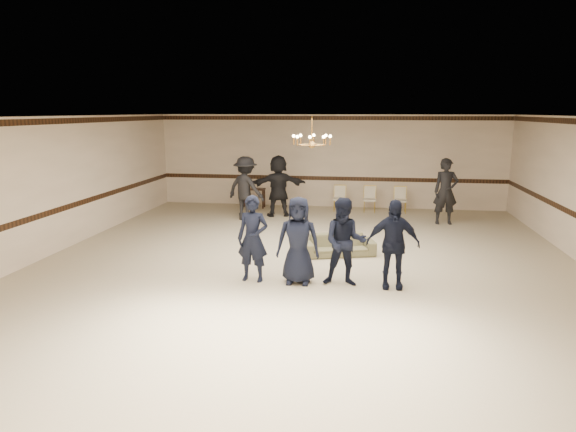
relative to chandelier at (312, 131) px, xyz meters
name	(u,v)px	position (x,y,z in m)	size (l,w,h in m)	color
room	(307,192)	(0.00, -1.00, -1.28)	(12.01, 14.01, 3.21)	#C2B695
chair_rail	(329,178)	(0.00, 5.99, -1.88)	(12.00, 0.02, 0.14)	#351E10
crown_molding	(330,118)	(0.00, 5.99, 0.21)	(12.00, 0.02, 0.14)	#351E10
chandelier	(312,131)	(0.00, 0.00, 0.00)	(0.94, 0.94, 0.89)	#B6803A
boy_a	(253,239)	(-0.91, -2.26, -2.02)	(0.62, 0.41, 1.71)	black
boy_b	(298,240)	(-0.01, -2.26, -2.02)	(0.84, 0.54, 1.71)	black
boy_c	(345,242)	(0.89, -2.26, -2.02)	(0.83, 0.65, 1.71)	black
boy_d	(393,244)	(1.79, -2.26, -2.02)	(1.00, 0.42, 1.71)	black
settee	(338,245)	(0.67, -0.18, -2.63)	(1.67, 0.65, 0.49)	#686445
adult_left	(246,188)	(-2.38, 3.37, -1.89)	(1.27, 0.73, 1.96)	black
adult_mid	(278,186)	(-1.48, 4.07, -1.89)	(1.82, 0.58, 1.96)	black
adult_right	(446,191)	(3.62, 3.67, -1.89)	(0.72, 0.47, 1.96)	black
banquet_chair_left	(340,199)	(0.42, 5.16, -2.45)	(0.41, 0.41, 0.85)	beige
banquet_chair_mid	(370,199)	(1.42, 5.16, -2.45)	(0.41, 0.41, 0.85)	beige
banquet_chair_right	(400,200)	(2.42, 5.16, -2.45)	(0.41, 0.41, 0.85)	beige
console_table	(254,198)	(-2.58, 5.36, -2.54)	(0.81, 0.34, 0.68)	black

